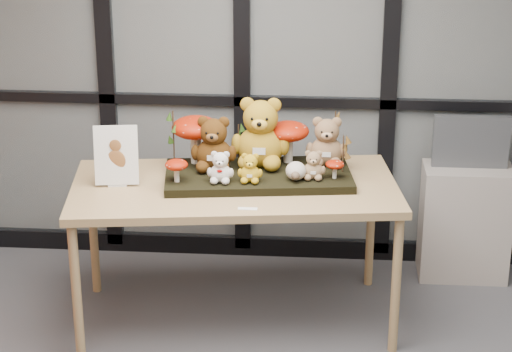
# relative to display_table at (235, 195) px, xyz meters

# --- Properties ---
(room_shell) EXTENTS (5.00, 5.00, 5.00)m
(room_shell) POSITION_rel_display_table_xyz_m (0.41, -1.60, 0.92)
(room_shell) COLOR #ABAAA2
(room_shell) RESTS_ON floor
(glass_partition) EXTENTS (4.90, 0.06, 2.78)m
(glass_partition) POSITION_rel_display_table_xyz_m (0.41, 0.87, 0.66)
(glass_partition) COLOR #2D383F
(glass_partition) RESTS_ON floor
(display_table) EXTENTS (1.86, 1.11, 0.83)m
(display_table) POSITION_rel_display_table_xyz_m (0.00, 0.00, 0.00)
(display_table) COLOR tan
(display_table) RESTS_ON floor
(diorama_tray) EXTENTS (1.07, 0.64, 0.04)m
(diorama_tray) POSITION_rel_display_table_xyz_m (0.12, 0.08, 0.09)
(diorama_tray) COLOR black
(diorama_tray) RESTS_ON display_table
(bear_pooh_yellow) EXTENTS (0.36, 0.34, 0.43)m
(bear_pooh_yellow) POSITION_rel_display_table_xyz_m (0.13, 0.20, 0.32)
(bear_pooh_yellow) COLOR #AB801B
(bear_pooh_yellow) RESTS_ON diorama_tray
(bear_brown_medium) EXTENTS (0.28, 0.26, 0.33)m
(bear_brown_medium) POSITION_rel_display_table_xyz_m (-0.13, 0.12, 0.27)
(bear_brown_medium) COLOR #45270B
(bear_brown_medium) RESTS_ON diorama_tray
(bear_tan_back) EXTENTS (0.26, 0.24, 0.30)m
(bear_tan_back) POSITION_rel_display_table_xyz_m (0.49, 0.24, 0.26)
(bear_tan_back) COLOR olive
(bear_tan_back) RESTS_ON diorama_tray
(bear_small_yellow) EXTENTS (0.15, 0.14, 0.17)m
(bear_small_yellow) POSITION_rel_display_table_xyz_m (0.09, -0.06, 0.20)
(bear_small_yellow) COLOR gold
(bear_small_yellow) RESTS_ON diorama_tray
(bear_white_bow) EXTENTS (0.16, 0.15, 0.19)m
(bear_white_bow) POSITION_rel_display_table_xyz_m (-0.07, -0.08, 0.20)
(bear_white_bow) COLOR silver
(bear_white_bow) RESTS_ON diorama_tray
(bear_beige_small) EXTENTS (0.15, 0.14, 0.17)m
(bear_beige_small) POSITION_rel_display_table_xyz_m (0.42, 0.01, 0.20)
(bear_beige_small) COLOR #9A7954
(bear_beige_small) RESTS_ON diorama_tray
(plush_cream_hedgehog) EXTENTS (0.09, 0.09, 0.11)m
(plush_cream_hedgehog) POSITION_rel_display_table_xyz_m (0.33, -0.02, 0.16)
(plush_cream_hedgehog) COLOR beige
(plush_cream_hedgehog) RESTS_ON diorama_tray
(mushroom_back_left) EXTENTS (0.27, 0.27, 0.30)m
(mushroom_back_left) POSITION_rel_display_table_xyz_m (-0.24, 0.21, 0.26)
(mushroom_back_left) COLOR #921704
(mushroom_back_left) RESTS_ON diorama_tray
(mushroom_back_right) EXTENTS (0.23, 0.23, 0.26)m
(mushroom_back_right) POSITION_rel_display_table_xyz_m (0.28, 0.26, 0.24)
(mushroom_back_right) COLOR #921704
(mushroom_back_right) RESTS_ON diorama_tray
(mushroom_front_left) EXTENTS (0.12, 0.12, 0.14)m
(mushroom_front_left) POSITION_rel_display_table_xyz_m (-0.30, -0.10, 0.18)
(mushroom_front_left) COLOR #921704
(mushroom_front_left) RESTS_ON diorama_tray
(mushroom_front_right) EXTENTS (0.10, 0.10, 0.11)m
(mushroom_front_right) POSITION_rel_display_table_xyz_m (0.54, 0.02, 0.16)
(mushroom_front_right) COLOR #921704
(mushroom_front_right) RESTS_ON diorama_tray
(sprig_green_far_left) EXTENTS (0.05, 0.05, 0.32)m
(sprig_green_far_left) POSITION_rel_display_table_xyz_m (-0.35, 0.15, 0.27)
(sprig_green_far_left) COLOR #14380C
(sprig_green_far_left) RESTS_ON diorama_tray
(sprig_green_mid_left) EXTENTS (0.05, 0.05, 0.22)m
(sprig_green_mid_left) POSITION_rel_display_table_xyz_m (-0.16, 0.23, 0.22)
(sprig_green_mid_left) COLOR #14380C
(sprig_green_mid_left) RESTS_ON diorama_tray
(sprig_dry_far_right) EXTENTS (0.05, 0.05, 0.31)m
(sprig_dry_far_right) POSITION_rel_display_table_xyz_m (0.54, 0.25, 0.26)
(sprig_dry_far_right) COLOR brown
(sprig_dry_far_right) RESTS_ON diorama_tray
(sprig_dry_mid_right) EXTENTS (0.05, 0.05, 0.21)m
(sprig_dry_mid_right) POSITION_rel_display_table_xyz_m (0.58, 0.12, 0.21)
(sprig_dry_mid_right) COLOR brown
(sprig_dry_mid_right) RESTS_ON diorama_tray
(sprig_green_centre) EXTENTS (0.05, 0.05, 0.21)m
(sprig_green_centre) POSITION_rel_display_table_xyz_m (-0.00, 0.27, 0.22)
(sprig_green_centre) COLOR #14380C
(sprig_green_centre) RESTS_ON diorama_tray
(sign_holder) EXTENTS (0.24, 0.09, 0.33)m
(sign_holder) POSITION_rel_display_table_xyz_m (-0.63, -0.06, 0.22)
(sign_holder) COLOR silver
(sign_holder) RESTS_ON display_table
(label_card) EXTENTS (0.10, 0.03, 0.00)m
(label_card) POSITION_rel_display_table_xyz_m (0.10, -0.34, 0.07)
(label_card) COLOR white
(label_card) RESTS_ON display_table
(cabinet) EXTENTS (0.54, 0.31, 0.71)m
(cabinet) POSITION_rel_display_table_xyz_m (1.36, 0.68, -0.40)
(cabinet) COLOR #9E948D
(cabinet) RESTS_ON floor
(monitor) EXTENTS (0.45, 0.05, 0.32)m
(monitor) POSITION_rel_display_table_xyz_m (1.36, 0.69, 0.11)
(monitor) COLOR #474A4E
(monitor) RESTS_ON cabinet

